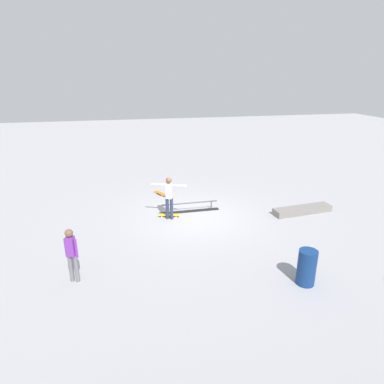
{
  "coord_description": "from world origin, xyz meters",
  "views": [
    {
      "loc": [
        2.54,
        11.36,
        5.2
      ],
      "look_at": [
        0.03,
        -0.09,
        1.0
      ],
      "focal_mm": 30.86,
      "sensor_mm": 36.0,
      "label": 1
    }
  ],
  "objects_px": {
    "skateboard_main": "(169,215)",
    "trash_bin": "(307,267)",
    "skate_ledge": "(302,210)",
    "loose_skateboard_orange": "(160,193)",
    "grind_rail": "(189,207)",
    "skater_main": "(169,195)",
    "bystander_purple_shirt": "(72,253)"
  },
  "relations": [
    {
      "from": "bystander_purple_shirt",
      "to": "grind_rail",
      "type": "bearing_deg",
      "value": 63.8
    },
    {
      "from": "skate_ledge",
      "to": "skateboard_main",
      "type": "relative_size",
      "value": 2.94
    },
    {
      "from": "skater_main",
      "to": "loose_skateboard_orange",
      "type": "relative_size",
      "value": 2.05
    },
    {
      "from": "skateboard_main",
      "to": "trash_bin",
      "type": "distance_m",
      "value": 5.79
    },
    {
      "from": "skater_main",
      "to": "bystander_purple_shirt",
      "type": "xyz_separation_m",
      "value": [
        3.06,
        3.44,
        -0.1
      ]
    },
    {
      "from": "skate_ledge",
      "to": "loose_skateboard_orange",
      "type": "height_order",
      "value": "skate_ledge"
    },
    {
      "from": "grind_rail",
      "to": "skateboard_main",
      "type": "distance_m",
      "value": 0.95
    },
    {
      "from": "loose_skateboard_orange",
      "to": "trash_bin",
      "type": "relative_size",
      "value": 0.83
    },
    {
      "from": "skate_ledge",
      "to": "trash_bin",
      "type": "height_order",
      "value": "trash_bin"
    },
    {
      "from": "trash_bin",
      "to": "skateboard_main",
      "type": "bearing_deg",
      "value": -60.51
    },
    {
      "from": "skater_main",
      "to": "skate_ledge",
      "type": "bearing_deg",
      "value": -164.81
    },
    {
      "from": "skateboard_main",
      "to": "trash_bin",
      "type": "xyz_separation_m",
      "value": [
        -2.84,
        5.03,
        0.41
      ]
    },
    {
      "from": "skate_ledge",
      "to": "loose_skateboard_orange",
      "type": "distance_m",
      "value": 6.18
    },
    {
      "from": "bystander_purple_shirt",
      "to": "loose_skateboard_orange",
      "type": "height_order",
      "value": "bystander_purple_shirt"
    },
    {
      "from": "skateboard_main",
      "to": "bystander_purple_shirt",
      "type": "height_order",
      "value": "bystander_purple_shirt"
    },
    {
      "from": "grind_rail",
      "to": "skater_main",
      "type": "xyz_separation_m",
      "value": [
        0.88,
        0.54,
        0.79
      ]
    },
    {
      "from": "skate_ledge",
      "to": "loose_skateboard_orange",
      "type": "relative_size",
      "value": 3.01
    },
    {
      "from": "skate_ledge",
      "to": "bystander_purple_shirt",
      "type": "distance_m",
      "value": 8.8
    },
    {
      "from": "skateboard_main",
      "to": "trash_bin",
      "type": "bearing_deg",
      "value": 133.21
    },
    {
      "from": "grind_rail",
      "to": "bystander_purple_shirt",
      "type": "relative_size",
      "value": 1.61
    },
    {
      "from": "skate_ledge",
      "to": "skateboard_main",
      "type": "distance_m",
      "value": 5.27
    },
    {
      "from": "skater_main",
      "to": "skateboard_main",
      "type": "relative_size",
      "value": 2.0
    },
    {
      "from": "skateboard_main",
      "to": "skater_main",
      "type": "bearing_deg",
      "value": 100.95
    },
    {
      "from": "skate_ledge",
      "to": "loose_skateboard_orange",
      "type": "bearing_deg",
      "value": -32.18
    },
    {
      "from": "grind_rail",
      "to": "trash_bin",
      "type": "relative_size",
      "value": 2.52
    },
    {
      "from": "grind_rail",
      "to": "skate_ledge",
      "type": "relative_size",
      "value": 1.01
    },
    {
      "from": "skate_ledge",
      "to": "trash_bin",
      "type": "distance_m",
      "value": 4.9
    },
    {
      "from": "grind_rail",
      "to": "bystander_purple_shirt",
      "type": "height_order",
      "value": "bystander_purple_shirt"
    },
    {
      "from": "skateboard_main",
      "to": "loose_skateboard_orange",
      "type": "distance_m",
      "value": 2.53
    },
    {
      "from": "loose_skateboard_orange",
      "to": "skate_ledge",
      "type": "bearing_deg",
      "value": 31.06
    },
    {
      "from": "skater_main",
      "to": "skateboard_main",
      "type": "xyz_separation_m",
      "value": [
        -0.01,
        -0.19,
        -0.88
      ]
    },
    {
      "from": "skateboard_main",
      "to": "skate_ledge",
      "type": "bearing_deg",
      "value": -174.56
    }
  ]
}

